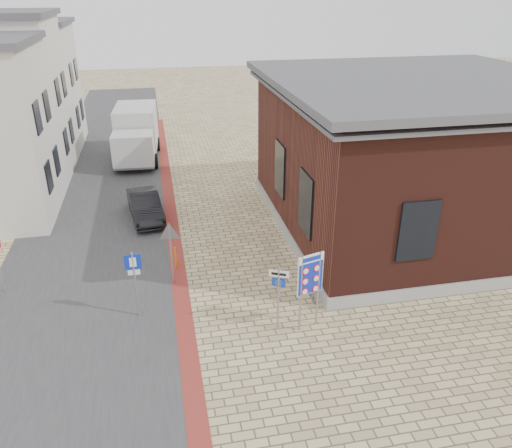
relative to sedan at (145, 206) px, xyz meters
name	(u,v)px	position (x,y,z in m)	size (l,w,h in m)	color
ground	(250,338)	(3.20, -10.08, -0.65)	(120.00, 120.00, 0.00)	tan
road_strip	(105,186)	(-2.30, 4.92, -0.64)	(7.00, 60.00, 0.02)	#38383A
curb_strip	(171,216)	(1.20, -0.08, -0.63)	(0.60, 40.00, 0.02)	maroon
brick_building	(416,153)	(12.19, -3.08, 2.84)	(13.00, 13.00, 6.80)	gray
townhouse_far	(21,86)	(-7.79, 13.92, 3.52)	(7.40, 6.40, 8.30)	beige
bike_rack	(309,286)	(5.85, -7.88, -0.38)	(0.08, 1.80, 0.60)	slate
sedan	(145,206)	(0.00, 0.00, 0.00)	(1.37, 3.93, 1.29)	black
box_truck	(136,134)	(-0.43, 9.53, 1.04)	(2.97, 6.38, 3.26)	slate
border_sign	(310,276)	(5.21, -9.86, 1.33)	(0.92, 0.31, 2.76)	gray
essen_sign	(279,289)	(4.20, -9.78, 0.93)	(0.60, 0.31, 2.39)	gray
parking_sign	(134,274)	(-0.30, -8.08, 1.03)	(0.54, 0.07, 2.47)	gray
yield_sign	(170,238)	(0.98, -6.19, 1.27)	(0.89, 0.15, 2.51)	gray
bollard	(176,258)	(1.15, -5.08, -0.20)	(0.08, 0.08, 0.90)	#FF650D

